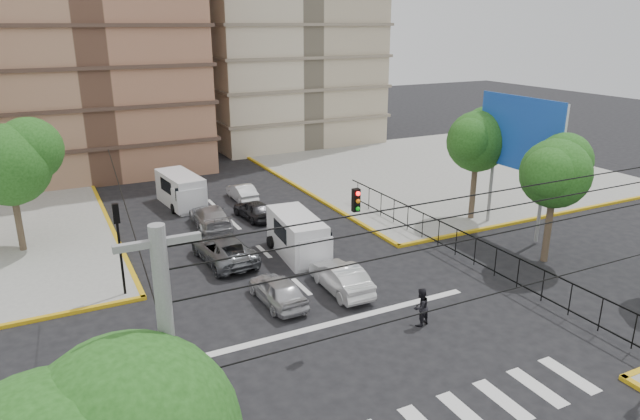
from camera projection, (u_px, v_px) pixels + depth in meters
ground at (353, 335)px, 23.42m from camera, size 160.00×160.00×0.00m
sidewalk_ne at (439, 171)px, 48.91m from camera, size 26.00×26.00×0.15m
stop_line at (339, 322)px, 24.43m from camera, size 13.00×0.40×0.01m
park_fence at (455, 258)px, 31.08m from camera, size 0.10×22.50×1.66m
billboard at (520, 136)px, 32.81m from camera, size 0.36×6.20×8.10m
tree_park_a at (557, 170)px, 29.15m from camera, size 4.41×3.60×6.83m
tree_park_c at (479, 138)px, 35.41m from camera, size 4.65×3.80×7.25m
tree_tudor at (10, 161)px, 30.25m from camera, size 5.39×4.40×7.43m
traffic_light_nw at (118, 234)px, 25.71m from camera, size 0.28×0.22×4.40m
traffic_light_hanging at (385, 213)px, 19.84m from camera, size 18.00×9.12×0.92m
van_right_lane at (299, 237)px, 30.96m from camera, size 2.36×5.13×2.24m
van_left_lane at (182, 191)px, 39.41m from camera, size 2.50×5.18×2.25m
car_silver_front_left at (278, 290)px, 25.85m from camera, size 1.73×3.98×1.34m
car_white_front_right at (341, 277)px, 27.02m from camera, size 1.58×4.27×1.40m
car_grey_mid_left at (224, 249)px, 30.35m from camera, size 2.67×5.24×1.42m
car_silver_rear_left at (211, 217)px, 35.41m from camera, size 2.35×5.05×1.43m
car_darkgrey_mid_right at (254, 210)px, 37.00m from camera, size 1.95×3.88×1.27m
car_white_rear_right at (242, 192)px, 40.88m from camera, size 1.33×3.73×1.23m
pedestrian_crosswalk at (421, 307)px, 23.91m from camera, size 0.96×0.83×1.68m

